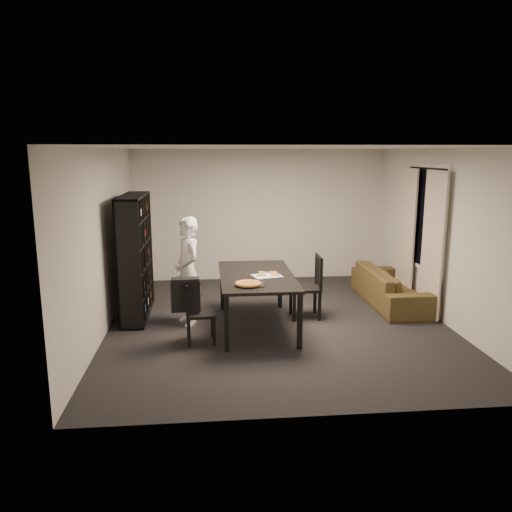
{
  "coord_description": "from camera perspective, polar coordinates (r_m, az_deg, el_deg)",
  "views": [
    {
      "loc": [
        -1.02,
        -7.14,
        2.54
      ],
      "look_at": [
        -0.33,
        -0.04,
        1.05
      ],
      "focal_mm": 35.0,
      "sensor_mm": 36.0,
      "label": 1
    }
  ],
  "objects": [
    {
      "name": "draped_jacket",
      "position": [
        6.72,
        -8.06,
        -4.27
      ],
      "size": [
        0.39,
        0.19,
        0.46
      ],
      "rotation": [
        0.0,
        0.0,
        1.64
      ],
      "color": "black",
      "rests_on": "chair_left"
    },
    {
      "name": "dining_table",
      "position": [
        7.26,
        0.08,
        -2.68
      ],
      "size": [
        1.06,
        1.91,
        0.79
      ],
      "color": "black",
      "rests_on": "room"
    },
    {
      "name": "curtain_left",
      "position": [
        8.1,
        19.53,
        1.25
      ],
      "size": [
        0.03,
        0.7,
        2.25
      ],
      "primitive_type": "cube",
      "color": "beige",
      "rests_on": "room"
    },
    {
      "name": "window_pane",
      "position": [
        8.56,
        18.75,
        4.2
      ],
      "size": [
        0.02,
        1.4,
        1.6
      ],
      "primitive_type": "cube",
      "color": "black",
      "rests_on": "room"
    },
    {
      "name": "pepperoni_pizza",
      "position": [
        6.66,
        -0.89,
        -3.15
      ],
      "size": [
        0.35,
        0.35,
        0.03
      ],
      "rotation": [
        0.0,
        0.0,
        0.03
      ],
      "color": "#A4742F",
      "rests_on": "dining_table"
    },
    {
      "name": "person",
      "position": [
        7.46,
        -7.82,
        -1.73
      ],
      "size": [
        0.59,
        0.7,
        1.62
      ],
      "primitive_type": "imported",
      "rotation": [
        0.0,
        0.0,
        -1.15
      ],
      "color": "white",
      "rests_on": "room"
    },
    {
      "name": "window_frame",
      "position": [
        8.55,
        18.72,
        4.2
      ],
      "size": [
        0.03,
        1.52,
        1.72
      ],
      "primitive_type": "cube",
      "color": "white",
      "rests_on": "room"
    },
    {
      "name": "room",
      "position": [
        7.31,
        2.57,
        2.04
      ],
      "size": [
        5.01,
        5.51,
        2.61
      ],
      "color": "black",
      "rests_on": "ground"
    },
    {
      "name": "kitchen_towel",
      "position": [
        7.16,
        1.25,
        -2.28
      ],
      "size": [
        0.47,
        0.4,
        0.01
      ],
      "primitive_type": "cube",
      "rotation": [
        0.0,
        0.0,
        0.28
      ],
      "color": "white",
      "rests_on": "dining_table"
    },
    {
      "name": "chair_left",
      "position": [
        6.79,
        -7.04,
        -5.97
      ],
      "size": [
        0.41,
        0.41,
        0.84
      ],
      "rotation": [
        0.0,
        0.0,
        1.64
      ],
      "color": "black",
      "rests_on": "room"
    },
    {
      "name": "bookshelf",
      "position": [
        7.98,
        -13.59,
        -0.02
      ],
      "size": [
        0.35,
        1.5,
        1.9
      ],
      "primitive_type": "cube",
      "color": "black",
      "rests_on": "room"
    },
    {
      "name": "baking_tray",
      "position": [
        6.73,
        -0.7,
        -3.17
      ],
      "size": [
        0.45,
        0.38,
        0.01
      ],
      "primitive_type": "cube",
      "rotation": [
        0.0,
        0.0,
        -0.18
      ],
      "color": "black",
      "rests_on": "dining_table"
    },
    {
      "name": "pizza_slices",
      "position": [
        7.25,
        1.34,
        -2.01
      ],
      "size": [
        0.42,
        0.37,
        0.01
      ],
      "primitive_type": null,
      "rotation": [
        0.0,
        0.0,
        0.18
      ],
      "color": "#BB723A",
      "rests_on": "dining_table"
    },
    {
      "name": "chair_right",
      "position": [
        7.79,
        6.34,
        -3.0
      ],
      "size": [
        0.47,
        0.47,
        0.98
      ],
      "rotation": [
        0.0,
        0.0,
        -1.6
      ],
      "color": "black",
      "rests_on": "room"
    },
    {
      "name": "curtain_right",
      "position": [
        9.04,
        16.78,
        2.46
      ],
      "size": [
        0.03,
        0.7,
        2.25
      ],
      "primitive_type": "cube",
      "color": "beige",
      "rests_on": "room"
    },
    {
      "name": "sofa",
      "position": [
        8.78,
        15.21,
        -3.4
      ],
      "size": [
        0.8,
        2.05,
        0.6
      ],
      "primitive_type": "imported",
      "rotation": [
        0.0,
        0.0,
        1.57
      ],
      "color": "#3B2F17",
      "rests_on": "room"
    }
  ]
}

